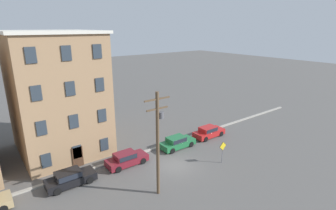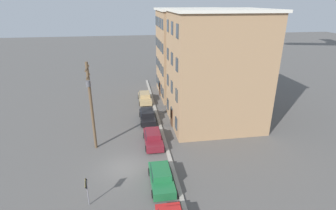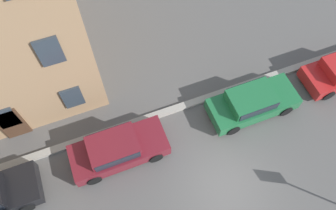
{
  "view_description": "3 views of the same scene",
  "coord_description": "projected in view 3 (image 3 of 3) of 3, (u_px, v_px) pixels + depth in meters",
  "views": [
    {
      "loc": [
        -15.44,
        -19.14,
        14.03
      ],
      "look_at": [
        0.93,
        2.45,
        5.9
      ],
      "focal_mm": 28.0,
      "sensor_mm": 36.0,
      "label": 1
    },
    {
      "loc": [
        20.83,
        0.88,
        14.48
      ],
      "look_at": [
        1.98,
        3.89,
        6.84
      ],
      "focal_mm": 28.0,
      "sensor_mm": 36.0,
      "label": 2
    },
    {
      "loc": [
        -3.81,
        -2.69,
        14.6
      ],
      "look_at": [
        -1.69,
        2.83,
        3.94
      ],
      "focal_mm": 35.0,
      "sensor_mm": 36.0,
      "label": 3
    }
  ],
  "objects": [
    {
      "name": "car_maroon",
      "position": [
        117.0,
        149.0,
        14.75
      ],
      "size": [
        4.4,
        1.92,
        1.43
      ],
      "color": "maroon",
      "rests_on": "ground_plane"
    },
    {
      "name": "car_green",
      "position": [
        252.0,
        102.0,
        15.93
      ],
      "size": [
        4.4,
        1.92,
        1.43
      ],
      "color": "#1E6638",
      "rests_on": "ground_plane"
    },
    {
      "name": "ground_plane",
      "position": [
        226.0,
        187.0,
        14.65
      ],
      "size": [
        200.0,
        200.0,
        0.0
      ],
      "primitive_type": "plane",
      "color": "#565451"
    },
    {
      "name": "kerb_strip",
      "position": [
        187.0,
        105.0,
        16.62
      ],
      "size": [
        56.0,
        0.36,
        0.16
      ],
      "primitive_type": "cube",
      "color": "#9E998E",
      "rests_on": "ground_plane"
    }
  ]
}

